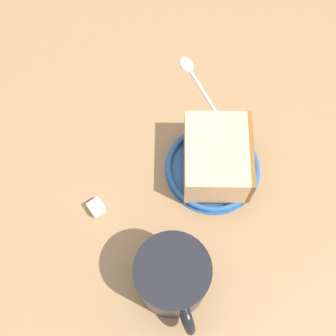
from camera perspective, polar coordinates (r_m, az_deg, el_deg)
ground_plane at (r=68.86cm, az=0.15°, el=-0.63°), size 112.69×112.69×2.39cm
small_plate at (r=67.42cm, az=5.47°, el=0.03°), size 13.72×13.72×1.45cm
cake_slice at (r=64.29cm, az=5.98°, el=1.19°), size 13.83×13.04×6.90cm
tea_mug at (r=58.80cm, az=0.57°, el=-13.20°), size 9.87×10.35×9.30cm
teaspoon at (r=75.09cm, az=3.14°, el=11.29°), size 8.75×12.05×0.80cm
sugar_cube at (r=65.57cm, az=-8.69°, el=-4.80°), size 2.58×2.58×1.92cm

